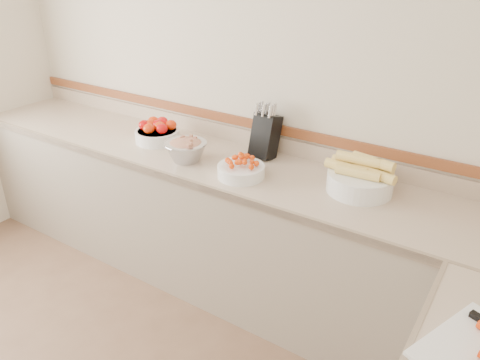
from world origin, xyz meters
The scene contains 7 objects.
back_wall centered at (0.00, 2.00, 1.30)m, with size 4.00×4.00×0.00m, color beige.
counter_back centered at (0.00, 1.68, 0.45)m, with size 4.00×0.65×1.08m.
knife_block centered at (0.18, 1.88, 1.04)m, with size 0.16×0.19×0.35m.
tomato_bowl centered at (-0.54, 1.71, 0.97)m, with size 0.29×0.29×0.14m.
cherry_tomato_bowl centered at (0.22, 1.56, 0.95)m, with size 0.27×0.27×0.15m.
corn_bowl centered at (0.84, 1.76, 0.98)m, with size 0.38×0.35×0.21m.
rhubarb_bowl centered at (-0.18, 1.56, 0.98)m, with size 0.26×0.26×0.15m.
Camera 1 is at (1.52, -0.42, 2.05)m, focal length 35.00 mm.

